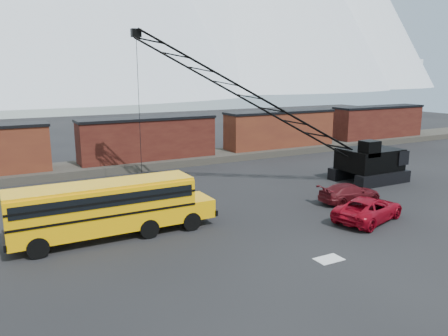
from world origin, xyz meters
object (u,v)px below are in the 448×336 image
object	(u,v)px
red_pickup	(369,209)
maroon_suv	(350,193)
school_bus	(110,207)
crawler_crane	(255,100)

from	to	relation	value
red_pickup	maroon_suv	size ratio (longest dim) A/B	1.16
school_bus	crawler_crane	xyz separation A→B (m)	(13.13, 5.81, 5.27)
red_pickup	crawler_crane	bearing A→B (deg)	-6.46
school_bus	crawler_crane	world-z (taller)	crawler_crane
maroon_suv	crawler_crane	xyz separation A→B (m)	(-3.66, 7.13, 6.38)
red_pickup	maroon_suv	bearing A→B (deg)	-43.79
crawler_crane	maroon_suv	bearing A→B (deg)	-62.79
school_bus	maroon_suv	world-z (taller)	school_bus
red_pickup	maroon_suv	distance (m)	3.96
school_bus	red_pickup	xyz separation A→B (m)	(14.96, -4.83, -1.04)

